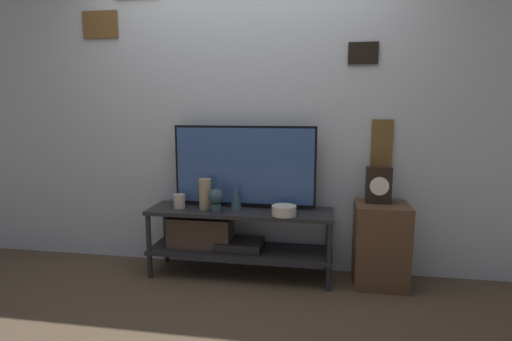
# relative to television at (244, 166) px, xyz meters

# --- Properties ---
(ground_plane) EXTENTS (12.00, 12.00, 0.00)m
(ground_plane) POSITION_rel_television_xyz_m (-0.02, -0.33, -0.89)
(ground_plane) COLOR #4C3D2D
(wall_back) EXTENTS (6.40, 0.08, 2.70)m
(wall_back) POSITION_rel_television_xyz_m (-0.02, 0.16, 0.46)
(wall_back) COLOR #B2BCC6
(wall_back) RESTS_ON ground_plane
(media_console) EXTENTS (1.47, 0.40, 0.55)m
(media_console) POSITION_rel_television_xyz_m (-0.15, -0.09, -0.54)
(media_console) COLOR #232326
(media_console) RESTS_ON ground_plane
(television) EXTENTS (1.15, 0.05, 0.66)m
(television) POSITION_rel_television_xyz_m (0.00, 0.00, 0.00)
(television) COLOR black
(television) RESTS_ON media_console
(vase_tall_ceramic) EXTENTS (0.10, 0.10, 0.25)m
(vase_tall_ceramic) POSITION_rel_television_xyz_m (-0.30, -0.11, -0.22)
(vase_tall_ceramic) COLOR tan
(vase_tall_ceramic) RESTS_ON media_console
(vase_wide_bowl) EXTENTS (0.19, 0.19, 0.07)m
(vase_wide_bowl) POSITION_rel_television_xyz_m (0.34, -0.20, -0.30)
(vase_wide_bowl) COLOR beige
(vase_wide_bowl) RESTS_ON media_console
(vase_slim_bronze) EXTENTS (0.10, 0.10, 0.21)m
(vase_slim_bronze) POSITION_rel_television_xyz_m (-0.05, -0.10, -0.24)
(vase_slim_bronze) COLOR #2D4251
(vase_slim_bronze) RESTS_ON media_console
(candle_jar) EXTENTS (0.09, 0.09, 0.11)m
(candle_jar) POSITION_rel_television_xyz_m (-0.52, -0.11, -0.29)
(candle_jar) COLOR #C1B29E
(candle_jar) RESTS_ON media_console
(decorative_bust) EXTENTS (0.12, 0.12, 0.18)m
(decorative_bust) POSITION_rel_television_xyz_m (-0.19, -0.19, -0.23)
(decorative_bust) COLOR #2D4251
(decorative_bust) RESTS_ON media_console
(side_table) EXTENTS (0.40, 0.37, 0.64)m
(side_table) POSITION_rel_television_xyz_m (1.08, -0.07, -0.57)
(side_table) COLOR #513823
(side_table) RESTS_ON ground_plane
(mantel_clock) EXTENTS (0.19, 0.11, 0.28)m
(mantel_clock) POSITION_rel_television_xyz_m (1.05, -0.03, -0.12)
(mantel_clock) COLOR black
(mantel_clock) RESTS_ON side_table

